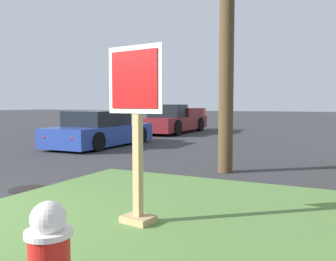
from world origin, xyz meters
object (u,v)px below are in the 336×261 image
object	(u,v)px
manhole_cover	(30,190)
pickup_truck_maroon	(173,121)
parked_sedan_blue	(100,131)
stop_sign	(137,137)

from	to	relation	value
manhole_cover	pickup_truck_maroon	xyz separation A→B (m)	(-3.28, 12.50, 0.61)
manhole_cover	pickup_truck_maroon	world-z (taller)	pickup_truck_maroon
parked_sedan_blue	pickup_truck_maroon	xyz separation A→B (m)	(-0.28, 6.56, 0.07)
stop_sign	manhole_cover	distance (m)	3.00
stop_sign	parked_sedan_blue	size ratio (longest dim) A/B	0.45
stop_sign	manhole_cover	bearing A→B (deg)	162.45
stop_sign	pickup_truck_maroon	xyz separation A→B (m)	(-5.95, 13.34, -0.47)
stop_sign	pickup_truck_maroon	distance (m)	14.62
manhole_cover	pickup_truck_maroon	distance (m)	12.94
pickup_truck_maroon	stop_sign	bearing A→B (deg)	-65.97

